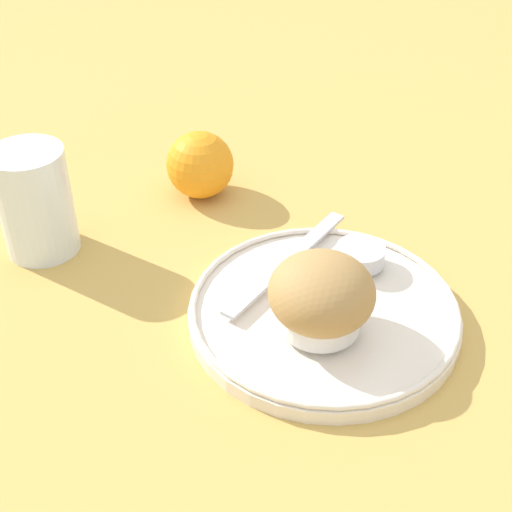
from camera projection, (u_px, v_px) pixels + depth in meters
name	position (u px, v px, depth m)	size (l,w,h in m)	color
ground_plane	(315.00, 323.00, 0.65)	(3.00, 3.00, 0.00)	tan
plate	(324.00, 312.00, 0.65)	(0.25, 0.25, 0.02)	silver
muffin	(321.00, 297.00, 0.60)	(0.09, 0.09, 0.07)	silver
cream_ramekin	(360.00, 254.00, 0.69)	(0.05, 0.05, 0.02)	silver
berry_pair	(292.00, 269.00, 0.67)	(0.03, 0.02, 0.02)	#B7192D
butter_knife	(288.00, 261.00, 0.69)	(0.19, 0.08, 0.00)	#B7B7BC
orange_fruit	(200.00, 165.00, 0.81)	(0.08, 0.08, 0.08)	orange
juice_glass	(35.00, 202.00, 0.71)	(0.07, 0.07, 0.11)	silver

